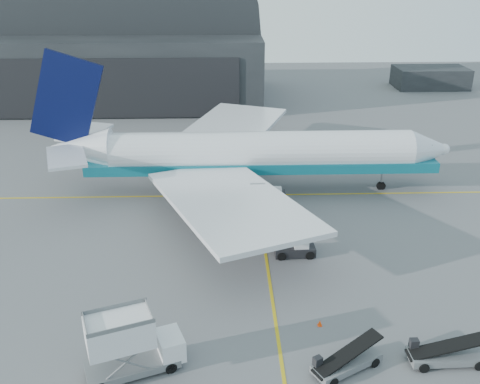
{
  "coord_description": "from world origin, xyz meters",
  "views": [
    {
      "loc": [
        -3.58,
        -34.12,
        24.38
      ],
      "look_at": [
        -2.17,
        10.73,
        4.5
      ],
      "focal_mm": 40.0,
      "sensor_mm": 36.0,
      "label": 1
    }
  ],
  "objects_px": {
    "catering_truck": "(130,344)",
    "belt_loader_b": "(446,354)",
    "pushback_tug": "(296,248)",
    "airliner": "(245,154)",
    "belt_loader_a": "(346,362)"
  },
  "relations": [
    {
      "from": "catering_truck",
      "to": "pushback_tug",
      "type": "distance_m",
      "value": 18.95
    },
    {
      "from": "catering_truck",
      "to": "belt_loader_b",
      "type": "xyz_separation_m",
      "value": [
        20.36,
        0.23,
        -1.53
      ]
    },
    {
      "from": "belt_loader_a",
      "to": "pushback_tug",
      "type": "bearing_deg",
      "value": 66.75
    },
    {
      "from": "belt_loader_b",
      "to": "belt_loader_a",
      "type": "bearing_deg",
      "value": -177.55
    },
    {
      "from": "catering_truck",
      "to": "belt_loader_b",
      "type": "distance_m",
      "value": 20.42
    },
    {
      "from": "airliner",
      "to": "catering_truck",
      "type": "bearing_deg",
      "value": -106.3
    },
    {
      "from": "pushback_tug",
      "to": "belt_loader_b",
      "type": "bearing_deg",
      "value": -62.28
    },
    {
      "from": "airliner",
      "to": "belt_loader_b",
      "type": "relative_size",
      "value": 8.54
    },
    {
      "from": "airliner",
      "to": "belt_loader_b",
      "type": "height_order",
      "value": "airliner"
    },
    {
      "from": "pushback_tug",
      "to": "belt_loader_a",
      "type": "xyz_separation_m",
      "value": [
        1.4,
        -14.55,
        -0.03
      ]
    },
    {
      "from": "pushback_tug",
      "to": "belt_loader_a",
      "type": "distance_m",
      "value": 14.62
    },
    {
      "from": "airliner",
      "to": "belt_loader_a",
      "type": "relative_size",
      "value": 9.23
    },
    {
      "from": "belt_loader_a",
      "to": "belt_loader_b",
      "type": "bearing_deg",
      "value": -24.91
    },
    {
      "from": "catering_truck",
      "to": "belt_loader_a",
      "type": "distance_m",
      "value": 13.78
    },
    {
      "from": "pushback_tug",
      "to": "belt_loader_a",
      "type": "bearing_deg",
      "value": -86.54
    }
  ]
}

